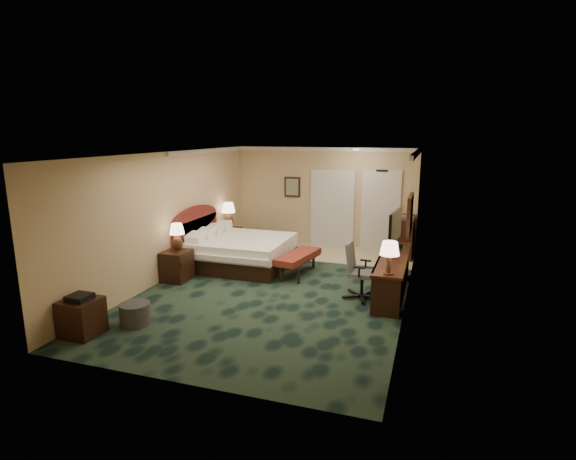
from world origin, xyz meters
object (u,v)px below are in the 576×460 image
(nightstand_far, at_px, (230,239))
(lamp_far, at_px, (228,216))
(lamp_near, at_px, (177,237))
(ottoman, at_px, (135,314))
(bed_bench, at_px, (298,264))
(desk, at_px, (392,275))
(side_table, at_px, (82,317))
(minibar, at_px, (402,237))
(tv, at_px, (395,230))
(bed, at_px, (242,252))
(desk_chair, at_px, (362,271))
(nightstand_near, at_px, (177,266))

(nightstand_far, distance_m, lamp_far, 0.64)
(lamp_near, distance_m, ottoman, 2.38)
(lamp_near, height_order, bed_bench, lamp_near)
(desk, bearing_deg, side_table, -142.46)
(minibar, bearing_deg, lamp_far, -170.28)
(ottoman, bearing_deg, minibar, 55.51)
(tv, bearing_deg, bed, -173.90)
(bed_bench, relative_size, ottoman, 2.88)
(nightstand_far, xyz_separation_m, ottoman, (0.57, -4.86, -0.12))
(nightstand_far, bearing_deg, side_table, -89.55)
(desk, distance_m, minibar, 2.82)
(tv, height_order, minibar, tv)
(side_table, xyz_separation_m, desk_chair, (3.89, 2.95, 0.24))
(nightstand_far, xyz_separation_m, lamp_near, (0.05, -2.67, 0.64))
(ottoman, xyz_separation_m, desk_chair, (3.36, 2.35, 0.35))
(lamp_far, bearing_deg, tv, -16.58)
(desk_chair, height_order, minibar, desk_chair)
(ottoman, xyz_separation_m, minibar, (3.85, 5.61, 0.34))
(lamp_far, distance_m, minibar, 4.54)
(side_table, xyz_separation_m, tv, (4.36, 4.12, 0.83))
(nightstand_far, relative_size, lamp_near, 1.00)
(bed_bench, xyz_separation_m, ottoman, (-1.78, -3.36, -0.06))
(ottoman, height_order, desk_chair, desk_chair)
(bed, distance_m, lamp_far, 1.70)
(lamp_near, height_order, desk_chair, lamp_near)
(lamp_near, distance_m, bed_bench, 2.67)
(side_table, relative_size, minibar, 0.57)
(lamp_near, height_order, ottoman, lamp_near)
(side_table, height_order, desk, desk)
(desk_chair, bearing_deg, bed_bench, 152.39)
(nightstand_far, distance_m, tv, 4.67)
(lamp_near, bearing_deg, ottoman, -76.70)
(nightstand_far, height_order, desk, desk)
(side_table, bearing_deg, nightstand_far, 90.45)
(lamp_far, height_order, desk_chair, lamp_far)
(nightstand_near, bearing_deg, minibar, 37.96)
(lamp_far, bearing_deg, minibar, 9.72)
(nightstand_far, height_order, bed_bench, nightstand_far)
(nightstand_near, xyz_separation_m, desk_chair, (3.91, 0.18, 0.21))
(lamp_far, bearing_deg, nightstand_near, -88.92)
(nightstand_near, relative_size, ottoman, 1.30)
(bed, bearing_deg, ottoman, -95.53)
(nightstand_near, xyz_separation_m, bed_bench, (2.33, 1.19, -0.08))
(desk, distance_m, tv, 1.06)
(nightstand_far, relative_size, ottoman, 1.20)
(nightstand_near, distance_m, desk, 4.47)
(lamp_near, bearing_deg, nightstand_far, 91.16)
(bed, relative_size, side_table, 3.70)
(tv, bearing_deg, nightstand_near, -156.16)
(lamp_far, distance_m, ottoman, 4.94)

